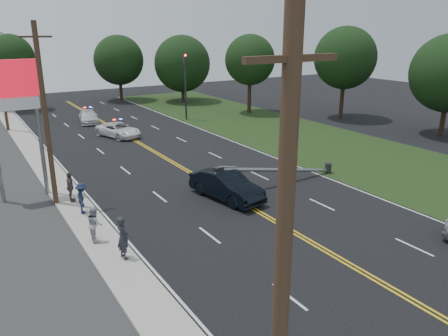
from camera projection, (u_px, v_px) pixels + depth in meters
ground at (324, 250)px, 19.83m from camera, size 120.00×120.00×0.00m
sidewalk at (80, 212)px, 23.70m from camera, size 1.80×70.00×0.12m
grass_verge at (359, 155)px, 34.69m from camera, size 12.00×80.00×0.01m
centerline_yellow at (213, 185)px, 27.92m from camera, size 0.36×80.00×0.00m
pylon_sign at (12, 97)px, 24.08m from camera, size 3.20×0.35×8.00m
traffic_signal at (185, 81)px, 47.00m from camera, size 0.28×0.41×7.05m
fallen_streetlight at (284, 170)px, 28.12m from camera, size 9.36×0.44×1.91m
utility_pole_near at (280, 315)px, 7.19m from camera, size 1.60×0.28×10.00m
utility_pole_mid at (45, 117)px, 23.39m from camera, size 1.60×0.28×10.00m
utility_pole_far at (0, 79)px, 41.21m from camera, size 1.60×0.28×10.00m
tree_6 at (11, 57)px, 52.15m from camera, size 5.46×5.46×9.05m
tree_7 at (119, 60)px, 59.61m from camera, size 6.72×6.72×8.85m
tree_8 at (182, 64)px, 58.93m from camera, size 7.53×7.53×8.85m
tree_9 at (250, 60)px, 50.44m from camera, size 5.80×5.80×9.05m
tree_13 at (345, 58)px, 47.15m from camera, size 6.69×6.69×9.92m
crashed_sedan at (226, 186)px, 25.55m from camera, size 2.63×5.24×1.65m
emergency_a at (118, 130)px, 40.33m from camera, size 3.58×5.15×1.31m
emergency_b at (88, 117)px, 46.50m from camera, size 2.59×4.74×1.30m
bystander_a at (123, 237)px, 18.62m from camera, size 0.57×0.77×1.93m
bystander_b at (95, 224)px, 20.20m from camera, size 0.70×0.87×1.70m
bystander_c at (82, 198)px, 23.24m from camera, size 0.85×1.21×1.70m
bystander_d at (70, 187)px, 24.80m from camera, size 0.57×1.09×1.77m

